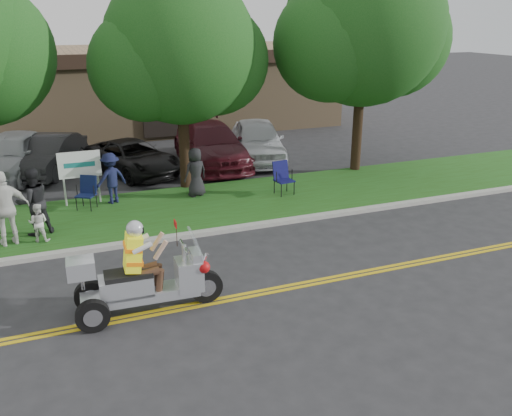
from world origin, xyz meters
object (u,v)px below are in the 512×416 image
object	(u,v)px
trike_scooter	(141,281)
lawn_chair_b	(282,176)
parked_car_left	(49,155)
spectator_adult_mid	(33,202)
parked_car_right	(211,144)
spectator_adult_right	(6,208)
parked_car_far_right	(257,140)
parked_car_far_left	(11,155)
lawn_chair_a	(87,190)
parked_car_mid	(133,158)

from	to	relation	value
trike_scooter	lawn_chair_b	size ratio (longest dim) A/B	2.83
trike_scooter	parked_car_left	size ratio (longest dim) A/B	0.70
spectator_adult_mid	parked_car_left	xyz separation A→B (m)	(0.53, 6.44, -0.31)
spectator_adult_mid	lawn_chair_b	bearing A→B (deg)	167.66
parked_car_right	trike_scooter	bearing A→B (deg)	-111.59
spectator_adult_right	parked_car_left	xyz separation A→B (m)	(1.16, 6.92, -0.37)
parked_car_left	parked_car_far_right	world-z (taller)	parked_car_far_right
parked_car_far_left	parked_car_far_right	xyz separation A→B (m)	(9.18, -1.05, 0.00)
parked_car_left	spectator_adult_mid	bearing A→B (deg)	-70.51
lawn_chair_a	parked_car_far_left	xyz separation A→B (m)	(-2.22, 4.78, 0.17)
spectator_adult_right	parked_car_left	bearing A→B (deg)	-113.61
spectator_adult_right	parked_car_far_right	xyz separation A→B (m)	(9.06, 5.88, -0.25)
lawn_chair_a	parked_car_mid	distance (m)	4.10
lawn_chair_a	parked_car_far_left	size ratio (longest dim) A/B	0.20
lawn_chair_b	spectator_adult_mid	size ratio (longest dim) A/B	0.59
lawn_chair_a	parked_car_right	size ratio (longest dim) A/B	0.18
parked_car_right	spectator_adult_right	bearing A→B (deg)	-137.69
spectator_adult_right	parked_car_right	size ratio (longest dim) A/B	0.35
parked_car_left	parked_car_mid	bearing A→B (deg)	2.32
trike_scooter	lawn_chair_a	bearing A→B (deg)	96.47
parked_car_far_right	spectator_adult_right	bearing A→B (deg)	-132.58
lawn_chair_b	parked_car_left	size ratio (longest dim) A/B	0.25
spectator_adult_mid	parked_car_mid	size ratio (longest dim) A/B	0.41
lawn_chair_b	parked_car_far_left	distance (m)	9.98
parked_car_far_left	parked_car_mid	world-z (taller)	parked_car_far_left
lawn_chair_b	spectator_adult_mid	world-z (taller)	spectator_adult_mid
spectator_adult_right	parked_car_far_right	size ratio (longest dim) A/B	0.40
lawn_chair_b	parked_car_far_right	size ratio (longest dim) A/B	0.22
parked_car_far_left	parked_car_far_right	size ratio (longest dim) A/B	1.00
spectator_adult_right	parked_car_left	world-z (taller)	spectator_adult_right
trike_scooter	parked_car_right	xyz separation A→B (m)	(4.61, 10.37, 0.11)
parked_car_far_right	lawn_chair_b	bearing A→B (deg)	-87.24
spectator_adult_right	parked_car_left	distance (m)	7.03
trike_scooter	parked_car_far_left	xyz separation A→B (m)	(-2.66, 11.32, 0.14)
parked_car_far_left	lawn_chair_a	bearing A→B (deg)	-45.23
trike_scooter	parked_car_mid	size ratio (longest dim) A/B	0.68
parked_car_left	parked_car_mid	distance (m)	3.11
parked_car_far_left	parked_car_left	world-z (taller)	parked_car_far_left
parked_car_far_left	parked_car_right	xyz separation A→B (m)	(7.27, -0.95, -0.03)
trike_scooter	lawn_chair_a	size ratio (longest dim) A/B	3.07
spectator_adult_mid	parked_car_right	bearing A→B (deg)	-158.31
lawn_chair_b	parked_car_left	world-z (taller)	parked_car_left
parked_car_mid	parked_car_left	bearing A→B (deg)	136.22
lawn_chair_b	parked_car_far_right	world-z (taller)	parked_car_far_right
lawn_chair_b	parked_car_far_left	xyz separation A→B (m)	(-8.23, 5.65, 0.12)
parked_car_far_left	parked_car_left	size ratio (longest dim) A/B	1.13
parked_car_far_left	spectator_adult_right	bearing A→B (deg)	-69.14
trike_scooter	spectator_adult_right	size ratio (longest dim) A/B	1.55
parked_car_far_left	spectator_adult_mid	bearing A→B (deg)	-63.49
trike_scooter	parked_car_far_right	bearing A→B (deg)	60.17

